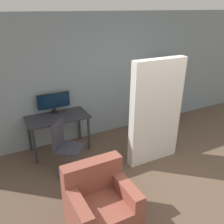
{
  "coord_description": "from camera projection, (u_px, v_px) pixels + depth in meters",
  "views": [
    {
      "loc": [
        -2.63,
        -2.11,
        2.78
      ],
      "look_at": [
        -0.73,
        1.49,
        1.05
      ],
      "focal_mm": 40.0,
      "sensor_mm": 36.0,
      "label": 1
    }
  ],
  "objects": [
    {
      "name": "bookshelf",
      "position": [
        159.0,
        92.0,
        6.24
      ],
      "size": [
        0.79,
        0.3,
        1.61
      ],
      "color": "#2D2319",
      "rests_on": "ground"
    },
    {
      "name": "ground_plane",
      "position": [
        197.0,
        197.0,
        3.94
      ],
      "size": [
        16.0,
        16.0,
        0.0
      ],
      "primitive_type": "plane",
      "color": "brown"
    },
    {
      "name": "monitor",
      "position": [
        54.0,
        101.0,
        5.04
      ],
      "size": [
        0.66,
        0.17,
        0.42
      ],
      "color": "black",
      "rests_on": "desk"
    },
    {
      "name": "armchair",
      "position": [
        100.0,
        203.0,
        3.38
      ],
      "size": [
        0.85,
        0.8,
        0.85
      ],
      "color": "#934C3D",
      "rests_on": "ground"
    },
    {
      "name": "mattress_near",
      "position": [
        156.0,
        113.0,
        4.55
      ],
      "size": [
        1.04,
        0.21,
        1.99
      ],
      "color": "silver",
      "rests_on": "ground"
    },
    {
      "name": "office_chair",
      "position": [
        67.0,
        152.0,
        4.41
      ],
      "size": [
        0.62,
        0.62,
        0.96
      ],
      "color": "#4C4C51",
      "rests_on": "ground"
    },
    {
      "name": "desk",
      "position": [
        58.0,
        121.0,
        4.98
      ],
      "size": [
        1.21,
        0.65,
        0.76
      ],
      "color": "#2D2D33",
      "rests_on": "ground"
    },
    {
      "name": "wall_back",
      "position": [
        115.0,
        75.0,
        5.64
      ],
      "size": [
        8.0,
        0.06,
        2.7
      ],
      "color": "gray",
      "rests_on": "ground"
    }
  ]
}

